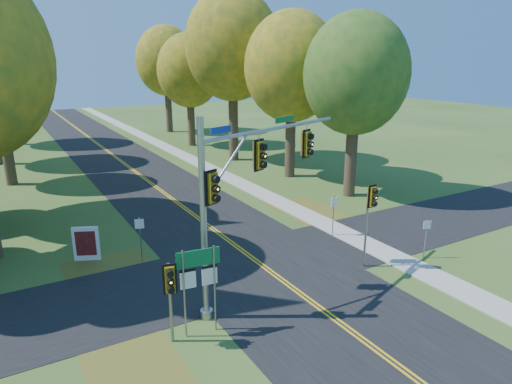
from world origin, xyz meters
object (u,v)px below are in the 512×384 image
east_signal_pole (371,206)px  route_sign_cluster (199,274)px  traffic_mast (243,183)px  info_kiosk (86,244)px

east_signal_pole → route_sign_cluster: (-9.00, -0.97, -0.76)m
traffic_mast → info_kiosk: bearing=105.7°
traffic_mast → info_kiosk: size_ratio=4.67×
traffic_mast → east_signal_pole: (6.40, -0.50, -1.86)m
east_signal_pole → traffic_mast: bearing=174.3°
traffic_mast → east_signal_pole: bearing=-23.7°
traffic_mast → east_signal_pole: size_ratio=1.97×
east_signal_pole → route_sign_cluster: size_ratio=1.23×
traffic_mast → east_signal_pole: traffic_mast is taller
traffic_mast → info_kiosk: (-4.97, 7.11, -4.12)m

